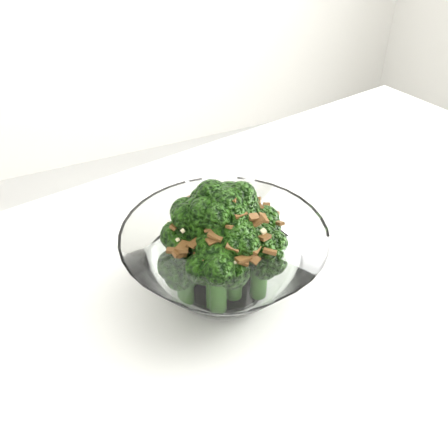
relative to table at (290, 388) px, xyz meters
name	(u,v)px	position (x,y,z in m)	size (l,w,h in m)	color
table	(290,388)	(0.00, 0.00, 0.00)	(1.32, 1.00, 0.75)	white
broccoli_dish	(223,254)	(-0.03, 0.10, 0.12)	(0.21, 0.21, 0.13)	white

